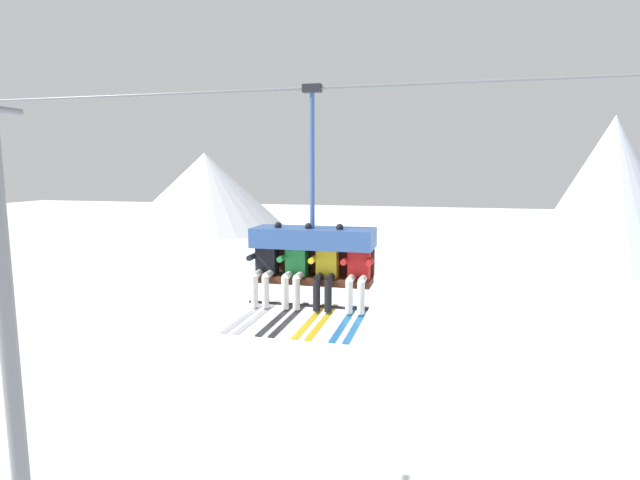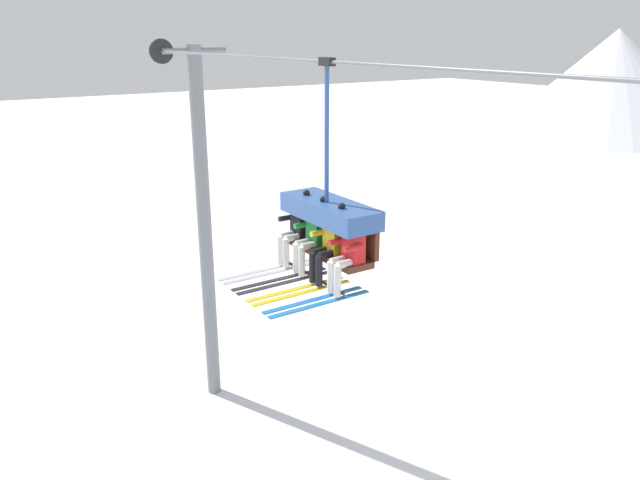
% 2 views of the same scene
% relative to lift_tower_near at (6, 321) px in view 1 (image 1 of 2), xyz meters
% --- Properties ---
extents(mountain_peak_west, '(21.56, 21.56, 10.12)m').
position_rel_lift_tower_near_xyz_m(mountain_peak_west, '(-21.91, 52.45, 0.15)').
color(mountain_peak_west, white).
rests_on(mountain_peak_west, ground_plane).
extents(mountain_peak_central, '(12.90, 12.90, 12.32)m').
position_rel_lift_tower_near_xyz_m(mountain_peak_central, '(21.92, 37.26, 1.25)').
color(mountain_peak_central, silver).
rests_on(mountain_peak_central, ground_plane).
extents(lift_tower_near, '(0.36, 1.88, 9.48)m').
position_rel_lift_tower_near_xyz_m(lift_tower_near, '(0.00, 0.00, 0.00)').
color(lift_tower_near, slate).
rests_on(lift_tower_near, ground_plane).
extents(lift_cable, '(20.21, 0.05, 0.05)m').
position_rel_lift_tower_near_xyz_m(lift_cable, '(9.11, -0.78, 4.29)').
color(lift_cable, slate).
extents(chairlift_chair, '(1.89, 0.74, 3.29)m').
position_rel_lift_tower_near_xyz_m(chairlift_chair, '(6.78, -0.71, 1.94)').
color(chairlift_chair, '#512819').
extents(skier_black, '(0.48, 1.70, 1.34)m').
position_rel_lift_tower_near_xyz_m(skier_black, '(6.05, -0.93, 1.65)').
color(skier_black, black).
extents(skier_green, '(0.48, 1.70, 1.34)m').
position_rel_lift_tower_near_xyz_m(skier_green, '(6.54, -0.93, 1.65)').
color(skier_green, '#23843D').
extents(skier_yellow, '(0.48, 1.70, 1.34)m').
position_rel_lift_tower_near_xyz_m(skier_yellow, '(7.03, -0.93, 1.65)').
color(skier_yellow, yellow).
extents(skier_red, '(0.46, 1.70, 1.23)m').
position_rel_lift_tower_near_xyz_m(skier_red, '(7.52, -0.93, 1.62)').
color(skier_red, red).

